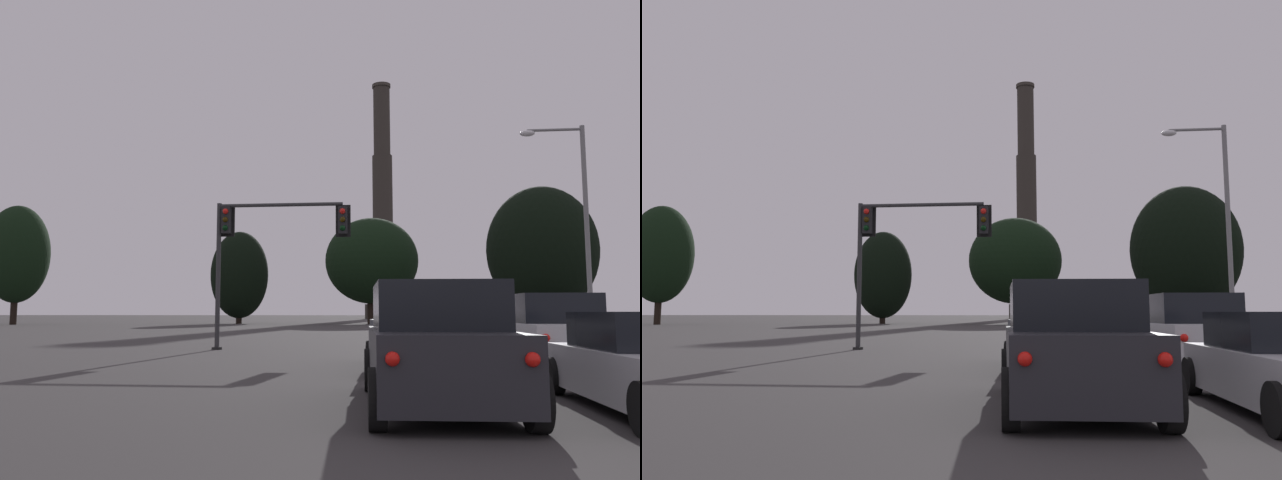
# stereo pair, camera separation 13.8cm
# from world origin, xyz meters

# --- Properties ---
(suv_center_lane_second) EXTENTS (2.30, 4.98, 1.86)m
(suv_center_lane_second) POSITION_xyz_m (-0.16, 8.40, 0.90)
(suv_center_lane_second) COLOR #232328
(suv_center_lane_second) RESTS_ON ground_plane
(pickup_truck_center_lane_front) EXTENTS (2.29, 5.54, 1.82)m
(pickup_truck_center_lane_front) POSITION_xyz_m (-0.18, 15.03, 0.80)
(pickup_truck_center_lane_front) COLOR #4C4F54
(pickup_truck_center_lane_front) RESTS_ON ground_plane
(suv_right_lane_front) EXTENTS (2.24, 4.96, 1.86)m
(suv_right_lane_front) POSITION_xyz_m (3.10, 14.60, 0.90)
(suv_right_lane_front) COLOR silver
(suv_right_lane_front) RESTS_ON ground_plane
(traffic_light_overhead_left) EXTENTS (5.33, 0.50, 5.66)m
(traffic_light_overhead_left) POSITION_xyz_m (-5.59, 22.27, 4.33)
(traffic_light_overhead_left) COLOR #2D2D30
(traffic_light_overhead_left) RESTS_ON ground_plane
(street_lamp) EXTENTS (2.71, 0.36, 9.38)m
(street_lamp) POSITION_xyz_m (7.23, 25.73, 5.64)
(street_lamp) COLOR slate
(street_lamp) RESTS_ON ground_plane
(smokestack) EXTENTS (8.19, 8.19, 52.30)m
(smokestack) POSITION_xyz_m (-1.19, 134.61, 20.50)
(smokestack) COLOR #2B2722
(smokestack) RESTS_ON ground_plane
(treeline_center_left) EXTENTS (7.48, 6.73, 13.87)m
(treeline_center_left) POSITION_xyz_m (-43.56, 66.94, 8.15)
(treeline_center_left) COLOR black
(treeline_center_left) RESTS_ON ground_plane
(treeline_far_left) EXTENTS (7.20, 6.48, 11.48)m
(treeline_far_left) POSITION_xyz_m (-18.96, 74.99, 6.07)
(treeline_far_left) COLOR black
(treeline_far_left) RESTS_ON ground_plane
(treeline_right_mid) EXTENTS (11.78, 10.60, 15.15)m
(treeline_right_mid) POSITION_xyz_m (16.14, 68.36, 8.15)
(treeline_right_mid) COLOR black
(treeline_right_mid) RESTS_ON ground_plane
(treeline_center_right) EXTENTS (11.32, 10.19, 12.90)m
(treeline_center_right) POSITION_xyz_m (-2.49, 74.72, 7.65)
(treeline_center_right) COLOR black
(treeline_center_right) RESTS_ON ground_plane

